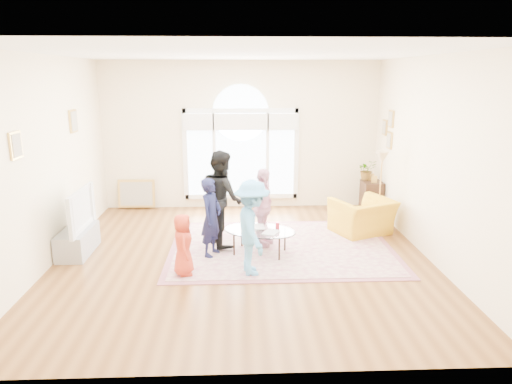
{
  "coord_description": "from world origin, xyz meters",
  "views": [
    {
      "loc": [
        -0.07,
        -6.95,
        2.89
      ],
      "look_at": [
        0.22,
        0.3,
        1.03
      ],
      "focal_mm": 32.0,
      "sensor_mm": 36.0,
      "label": 1
    }
  ],
  "objects_px": {
    "tv_console": "(78,241)",
    "television": "(75,210)",
    "coffee_table": "(260,231)",
    "area_rug": "(281,247)",
    "armchair": "(362,216)"
  },
  "relations": [
    {
      "from": "tv_console",
      "to": "television",
      "type": "bearing_deg",
      "value": 0.0
    },
    {
      "from": "tv_console",
      "to": "coffee_table",
      "type": "relative_size",
      "value": 0.73
    },
    {
      "from": "area_rug",
      "to": "coffee_table",
      "type": "bearing_deg",
      "value": -145.15
    },
    {
      "from": "television",
      "to": "coffee_table",
      "type": "height_order",
      "value": "television"
    },
    {
      "from": "coffee_table",
      "to": "armchair",
      "type": "distance_m",
      "value": 2.18
    },
    {
      "from": "television",
      "to": "armchair",
      "type": "bearing_deg",
      "value": 8.98
    },
    {
      "from": "coffee_table",
      "to": "armchair",
      "type": "height_order",
      "value": "armchair"
    },
    {
      "from": "television",
      "to": "armchair",
      "type": "distance_m",
      "value": 5.07
    },
    {
      "from": "tv_console",
      "to": "armchair",
      "type": "relative_size",
      "value": 0.98
    },
    {
      "from": "tv_console",
      "to": "armchair",
      "type": "distance_m",
      "value": 5.06
    },
    {
      "from": "area_rug",
      "to": "television",
      "type": "bearing_deg",
      "value": -178.11
    },
    {
      "from": "area_rug",
      "to": "tv_console",
      "type": "distance_m",
      "value": 3.42
    },
    {
      "from": "tv_console",
      "to": "coffee_table",
      "type": "xyz_separation_m",
      "value": [
        3.03,
        -0.15,
        0.19
      ]
    },
    {
      "from": "television",
      "to": "area_rug",
      "type": "bearing_deg",
      "value": 1.89
    },
    {
      "from": "coffee_table",
      "to": "armchair",
      "type": "relative_size",
      "value": 1.34
    }
  ]
}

